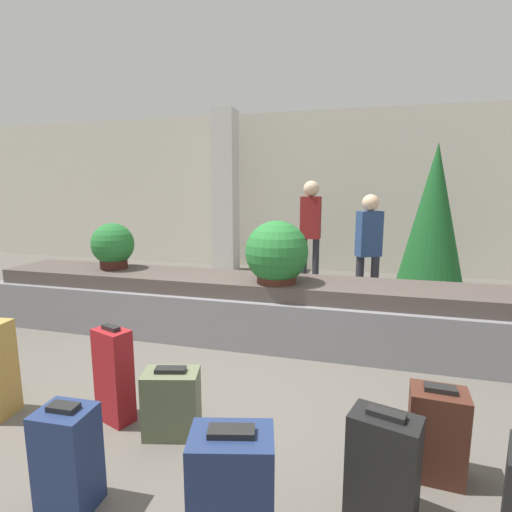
{
  "coord_description": "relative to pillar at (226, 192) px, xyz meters",
  "views": [
    {
      "loc": [
        1.15,
        -2.73,
        1.69
      ],
      "look_at": [
        0.0,
        1.45,
        0.95
      ],
      "focal_mm": 28.0,
      "sensor_mm": 36.0,
      "label": 1
    }
  ],
  "objects": [
    {
      "name": "suitcase_6",
      "position": [
        2.19,
        -6.1,
        -1.3
      ],
      "size": [
        0.44,
        0.35,
        0.63
      ],
      "rotation": [
        0.0,
        0.0,
        0.25
      ],
      "color": "navy",
      "rests_on": "ground_plane"
    },
    {
      "name": "suitcase_5",
      "position": [
        1.27,
        -6.08,
        -1.32
      ],
      "size": [
        0.29,
        0.25,
        0.59
      ],
      "rotation": [
        0.0,
        0.0,
        0.05
      ],
      "color": "navy",
      "rests_on": "ground_plane"
    },
    {
      "name": "potted_plant_1",
      "position": [
        -0.28,
        -3.4,
        -0.62
      ],
      "size": [
        0.52,
        0.52,
        0.57
      ],
      "color": "#381914",
      "rests_on": "carousel"
    },
    {
      "name": "suitcase_0",
      "position": [
        1.02,
        -5.31,
        -1.25
      ],
      "size": [
        0.31,
        0.24,
        0.73
      ],
      "rotation": [
        0.0,
        0.0,
        -0.34
      ],
      "color": "maroon",
      "rests_on": "ground_plane"
    },
    {
      "name": "decorated_tree",
      "position": [
        3.72,
        -1.12,
        -0.34
      ],
      "size": [
        0.99,
        0.99,
        2.35
      ],
      "color": "#4C331E",
      "rests_on": "ground_plane"
    },
    {
      "name": "traveler_1",
      "position": [
        1.86,
        -1.1,
        -0.51
      ],
      "size": [
        0.33,
        0.25,
        1.8
      ],
      "rotation": [
        0.0,
        0.0,
        3.09
      ],
      "color": "#282833",
      "rests_on": "ground_plane"
    },
    {
      "name": "potted_plant_0",
      "position": [
        1.84,
        -3.59,
        -0.6
      ],
      "size": [
        0.67,
        0.67,
        0.67
      ],
      "color": "#4C2319",
      "rests_on": "carousel"
    },
    {
      "name": "ground_plane",
      "position": [
        1.58,
        -4.91,
        -1.6
      ],
      "size": [
        18.0,
        18.0,
        0.0
      ],
      "primitive_type": "plane",
      "color": "#59544C"
    },
    {
      "name": "traveler_0",
      "position": [
        2.79,
        -2.06,
        -0.65
      ],
      "size": [
        0.37,
        0.31,
        1.61
      ],
      "rotation": [
        0.0,
        0.0,
        0.51
      ],
      "color": "#282833",
      "rests_on": "ground_plane"
    },
    {
      "name": "back_wall",
      "position": [
        1.58,
        0.62,
        0.0
      ],
      "size": [
        18.0,
        0.06,
        3.2
      ],
      "color": "beige",
      "rests_on": "ground_plane"
    },
    {
      "name": "pillar",
      "position": [
        0.0,
        0.0,
        0.0
      ],
      "size": [
        0.44,
        0.44,
        3.2
      ],
      "color": "silver",
      "rests_on": "ground_plane"
    },
    {
      "name": "suitcase_7",
      "position": [
        3.19,
        -5.31,
        -1.33
      ],
      "size": [
        0.33,
        0.25,
        0.57
      ],
      "rotation": [
        0.0,
        0.0,
        -0.06
      ],
      "color": "#472319",
      "rests_on": "ground_plane"
    },
    {
      "name": "suitcase_1",
      "position": [
        1.5,
        -5.35,
        -1.37
      ],
      "size": [
        0.42,
        0.32,
        0.49
      ],
      "rotation": [
        0.0,
        0.0,
        0.26
      ],
      "color": "#5B6647",
      "rests_on": "ground_plane"
    },
    {
      "name": "suitcase_2",
      "position": [
        2.87,
        -5.71,
        -1.32
      ],
      "size": [
        0.39,
        0.3,
        0.59
      ],
      "rotation": [
        0.0,
        0.0,
        -0.29
      ],
      "color": "black",
      "rests_on": "ground_plane"
    },
    {
      "name": "carousel",
      "position": [
        1.58,
        -3.45,
        -1.27
      ],
      "size": [
        6.54,
        0.92,
        0.7
      ],
      "color": "gray",
      "rests_on": "ground_plane"
    }
  ]
}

